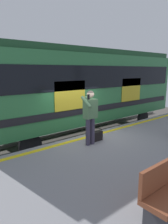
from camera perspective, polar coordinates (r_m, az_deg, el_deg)
name	(u,v)px	position (r m, az deg, el deg)	size (l,w,h in m)	color
ground_plane	(84,158)	(7.62, -0.11, -12.78)	(24.26, 24.26, 0.00)	#4C4742
platform	(140,172)	(5.95, 15.34, -15.83)	(13.78, 4.81, 0.90)	gray
safety_line	(89,137)	(7.07, 1.44, -6.88)	(13.51, 0.16, 0.01)	yellow
track_rail_near	(63,145)	(8.61, -5.97, -9.31)	(17.92, 0.08, 0.16)	slate
track_rail_far	(46,137)	(9.77, -10.67, -6.86)	(17.92, 0.08, 0.16)	slate
train_carriage	(83,85)	(9.63, -0.23, 7.65)	(10.11, 2.87, 3.88)	#2D723F
passenger	(90,113)	(6.11, 1.74, -0.33)	(0.57, 0.55, 1.67)	#383347
handbag	(97,135)	(6.66, 3.56, -6.55)	(0.40, 0.36, 0.37)	black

